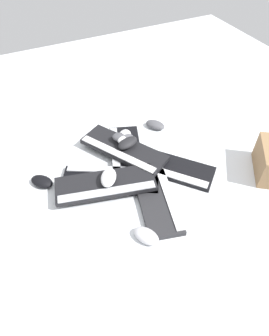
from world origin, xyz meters
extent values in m
plane|color=silver|center=(0.00, 0.00, 0.00)|extent=(3.20, 3.20, 0.00)
cube|color=#232326|center=(0.11, 0.06, 0.01)|extent=(0.46, 0.25, 0.02)
cube|color=silver|center=(0.12, 0.12, 0.03)|extent=(0.41, 0.14, 0.01)
cube|color=black|center=(-0.02, 0.20, 0.01)|extent=(0.43, 0.40, 0.02)
cube|color=silver|center=(0.02, 0.16, 0.03)|extent=(0.34, 0.30, 0.01)
cube|color=black|center=(-0.17, 0.05, 0.01)|extent=(0.46, 0.29, 0.02)
cube|color=#B2B5BA|center=(-0.19, 0.00, 0.03)|extent=(0.41, 0.18, 0.01)
cube|color=black|center=(-0.05, -0.08, 0.01)|extent=(0.34, 0.46, 0.02)
cube|color=#B2B5BA|center=(-0.10, -0.06, 0.03)|extent=(0.23, 0.39, 0.01)
cube|color=black|center=(-0.02, -0.12, 0.04)|extent=(0.25, 0.46, 0.02)
cube|color=#B2B5BA|center=(0.04, -0.13, 0.06)|extent=(0.14, 0.41, 0.01)
cube|color=black|center=(-0.19, 0.05, 0.04)|extent=(0.46, 0.35, 0.02)
cube|color=silver|center=(-0.16, 0.00, 0.06)|extent=(0.38, 0.24, 0.01)
ellipsoid|color=black|center=(-0.18, -0.37, 0.02)|extent=(0.13, 0.12, 0.04)
ellipsoid|color=#B7B7BC|center=(0.28, -0.07, 0.02)|extent=(0.13, 0.11, 0.04)
ellipsoid|color=silver|center=(-0.02, -0.10, 0.08)|extent=(0.13, 0.11, 0.04)
ellipsoid|color=#4C4C51|center=(-0.32, 0.30, 0.02)|extent=(0.13, 0.12, 0.04)
ellipsoid|color=#4C4C51|center=(-0.23, 0.06, 0.08)|extent=(0.12, 0.13, 0.04)
ellipsoid|color=black|center=(-0.19, 0.07, 0.08)|extent=(0.10, 0.13, 0.04)
ellipsoid|color=silver|center=(-0.24, 0.07, 0.08)|extent=(0.13, 0.12, 0.04)
cylinder|color=#59595B|center=(0.14, 0.10, 0.00)|extent=(0.10, 0.02, 0.01)
cylinder|color=#59595B|center=(0.05, 0.12, 0.00)|extent=(0.08, 0.07, 0.01)
cylinder|color=#59595B|center=(-0.05, 0.15, 0.00)|extent=(0.12, 0.01, 0.01)
cylinder|color=#59595B|center=(-0.14, 0.13, 0.00)|extent=(0.06, 0.04, 0.01)
cylinder|color=#59595B|center=(-0.20, 0.13, 0.00)|extent=(0.06, 0.02, 0.01)
cylinder|color=#59595B|center=(-0.27, 0.10, 0.00)|extent=(0.09, 0.08, 0.01)
cylinder|color=#59595B|center=(-0.35, 0.01, 0.00)|extent=(0.08, 0.10, 0.01)
cylinder|color=#59595B|center=(-0.39, -0.06, 0.00)|extent=(0.03, 0.06, 0.01)
sphere|color=#59595B|center=(0.19, 0.11, 0.00)|extent=(0.01, 0.01, 0.01)
sphere|color=#59595B|center=(0.09, 0.09, 0.00)|extent=(0.01, 0.01, 0.01)
sphere|color=#59595B|center=(0.01, 0.15, 0.00)|extent=(0.01, 0.01, 0.01)
sphere|color=#59595B|center=(-0.11, 0.15, 0.00)|extent=(0.01, 0.01, 0.01)
sphere|color=#59595B|center=(-0.17, 0.12, 0.00)|extent=(0.01, 0.01, 0.01)
sphere|color=#59595B|center=(-0.23, 0.13, 0.00)|extent=(0.01, 0.01, 0.01)
sphere|color=#59595B|center=(-0.31, 0.06, 0.00)|extent=(0.01, 0.01, 0.01)
sphere|color=#59595B|center=(-0.38, -0.04, 0.00)|extent=(0.01, 0.01, 0.01)
sphere|color=#59595B|center=(-0.40, -0.09, 0.00)|extent=(0.01, 0.01, 0.01)
camera|label=1|loc=(0.82, -0.38, 1.05)|focal=32.00mm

